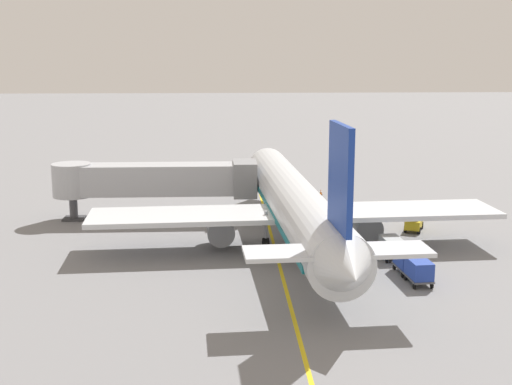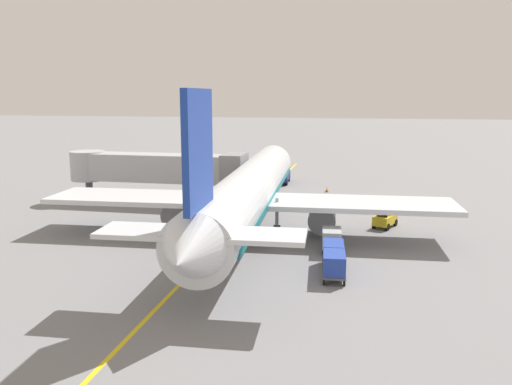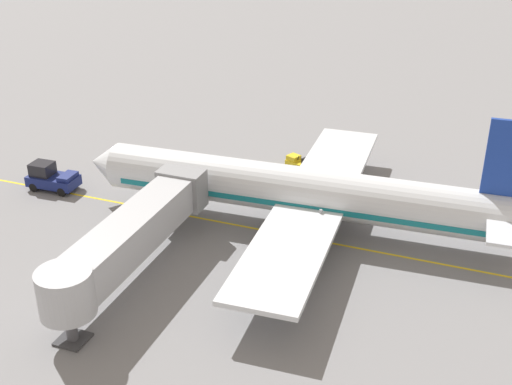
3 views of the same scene
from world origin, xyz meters
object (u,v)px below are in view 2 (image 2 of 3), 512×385
Objects in this scene: ground_crew_wing_walker at (314,219)px; baggage_cart_front at (332,239)px; baggage_tug_lead at (386,218)px; safety_cone_nose_left at (327,189)px; jet_bridge at (156,168)px; baggage_cart_second_in_train at (333,253)px; pushback_tractor at (280,174)px; baggage_cart_third_in_train at (334,264)px; parked_airliner at (249,192)px; safety_cone_nose_right at (357,203)px.

baggage_cart_front is at bearing -72.21° from ground_crew_wing_walker.
baggage_tug_lead is 0.94× the size of baggage_cart_front.
jet_bridge is at bearing -149.80° from safety_cone_nose_left.
baggage_cart_front is at bearing 95.07° from baggage_cart_second_in_train.
safety_cone_nose_left is at bearing 111.28° from baggage_tug_lead.
baggage_cart_third_in_train is at bearing -75.79° from pushback_tractor.
baggage_cart_third_in_train is (17.98, -18.06, -2.51)m from jet_bridge.
baggage_cart_front is at bearing -116.41° from baggage_tug_lead.
pushback_tractor is at bearing 121.00° from baggage_tug_lead.
baggage_cart_third_in_train is (6.89, -9.11, -2.24)m from parked_airliner.
safety_cone_nose_left is (-2.03, 25.09, -0.66)m from baggage_cart_second_in_train.
ground_crew_wing_walker is 2.86× the size of safety_cone_nose_left.
baggage_tug_lead is (11.51, -19.15, -0.39)m from pushback_tractor.
parked_airliner is 63.27× the size of safety_cone_nose_right.
baggage_cart_third_in_train is at bearing -92.96° from safety_cone_nose_right.
safety_cone_nose_left is at bearing 90.33° from ground_crew_wing_walker.
parked_airliner is 22.09× the size of ground_crew_wing_walker.
pushback_tractor is at bearing 140.74° from safety_cone_nose_left.
parked_airliner reaches higher than baggage_cart_front.
ground_crew_wing_walker is (-1.93, 8.27, 0.00)m from baggage_cart_second_in_train.
safety_cone_nose_left is at bearing 94.56° from baggage_cart_front.
baggage_tug_lead is 0.94× the size of baggage_cart_second_in_train.
baggage_cart_third_in_train is 4.99× the size of safety_cone_nose_right.
baggage_cart_second_in_train is 8.49m from ground_crew_wing_walker.
baggage_cart_front reaches higher than safety_cone_nose_right.
jet_bridge is 19.48m from safety_cone_nose_right.
baggage_cart_front is 5.28m from baggage_cart_third_in_train.
baggage_tug_lead is 13.38m from baggage_cart_third_in_train.
parked_airliner is 12.69× the size of baggage_cart_front.
ground_crew_wing_walker reaches higher than baggage_cart_front.
baggage_tug_lead is 4.70× the size of safety_cone_nose_right.
jet_bridge is 6.34× the size of baggage_tug_lead.
pushback_tractor reaches higher than baggage_cart_third_in_train.
ground_crew_wing_walker is at bearing -74.45° from pushback_tractor.
parked_airliner reaches higher than pushback_tractor.
safety_cone_nose_left is at bearing 94.62° from baggage_cart_second_in_train.
jet_bridge is 22.13m from baggage_tug_lead.
ground_crew_wing_walker is at bearing -25.67° from jet_bridge.
baggage_cart_second_in_train is at bearing -76.84° from ground_crew_wing_walker.
parked_airliner is 9.93m from baggage_cart_second_in_train.
baggage_tug_lead is 1.64× the size of ground_crew_wing_walker.
parked_airliner is 18.95m from safety_cone_nose_left.
parked_airliner reaches higher than ground_crew_wing_walker.
safety_cone_nose_right is (1.23, 18.48, -0.66)m from baggage_cart_second_in_train.
baggage_cart_third_in_train is 4.99× the size of safety_cone_nose_left.
jet_bridge is at bearing 166.53° from baggage_tug_lead.
jet_bridge is 25.61m from baggage_cart_third_in_train.
parked_airliner is at bearing -159.54° from baggage_tug_lead.
jet_bridge is at bearing 154.33° from ground_crew_wing_walker.
baggage_cart_third_in_train is (8.13, -32.10, -0.15)m from pushback_tractor.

